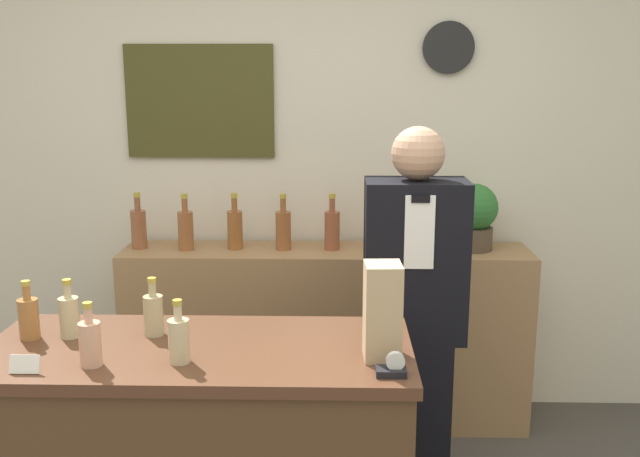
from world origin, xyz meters
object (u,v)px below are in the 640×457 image
shopkeeper (413,324)px  potted_plant (474,215)px  tape_dispenser (393,368)px  paper_bag (382,311)px

shopkeeper → potted_plant: bearing=63.5°
shopkeeper → potted_plant: shopkeeper is taller
shopkeeper → tape_dispenser: 0.83m
shopkeeper → paper_bag: size_ratio=5.28×
paper_bag → tape_dispenser: paper_bag is taller
paper_bag → tape_dispenser: 0.19m
shopkeeper → paper_bag: bearing=-104.4°
shopkeeper → tape_dispenser: bearing=-100.4°
shopkeeper → potted_plant: (0.37, 0.75, 0.31)m
paper_bag → tape_dispenser: (0.02, -0.13, -0.13)m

